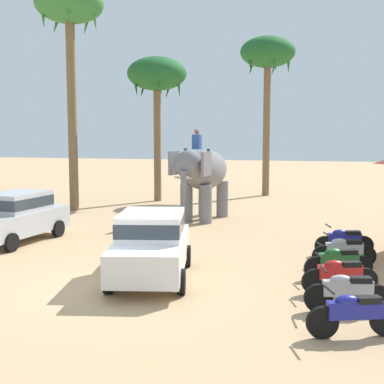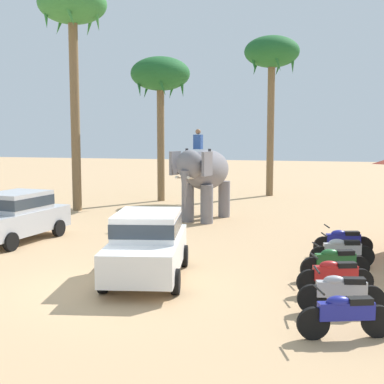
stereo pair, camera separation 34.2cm
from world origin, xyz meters
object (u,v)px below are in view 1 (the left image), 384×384
object	(u,v)px
motorcycle_nearest_camera	(354,313)
motorcycle_fourth_in_row	(339,261)
motorcycle_second_in_row	(348,291)
palm_tree_near_hut	(157,78)
car_sedan_foreground	(151,243)
motorcycle_mid_row	(340,274)
motorcycle_end_of_row	(344,240)
elephant_with_mahout	(203,174)
palm_tree_left_of_road	(268,58)
palm_tree_behind_elephant	(70,13)
car_parked_far_side	(15,215)
motorcycle_far_in_row	(344,250)

from	to	relation	value
motorcycle_nearest_camera	motorcycle_fourth_in_row	distance (m)	3.89
motorcycle_second_in_row	palm_tree_near_hut	world-z (taller)	palm_tree_near_hut
car_sedan_foreground	motorcycle_mid_row	size ratio (longest dim) A/B	2.50
motorcycle_end_of_row	motorcycle_nearest_camera	bearing A→B (deg)	-90.80
elephant_with_mahout	motorcycle_end_of_row	size ratio (longest dim) A/B	2.27
motorcycle_end_of_row	palm_tree_near_hut	distance (m)	15.76
motorcycle_end_of_row	palm_tree_left_of_road	size ratio (longest dim) A/B	0.19
car_sedan_foreground	motorcycle_second_in_row	size ratio (longest dim) A/B	2.44
motorcycle_second_in_row	motorcycle_end_of_row	bearing A→B (deg)	88.38
motorcycle_second_in_row	palm_tree_left_of_road	size ratio (longest dim) A/B	0.19
car_sedan_foreground	palm_tree_left_of_road	xyz separation A→B (m)	(0.98, 18.72, 7.17)
car_sedan_foreground	elephant_with_mahout	distance (m)	9.21
palm_tree_near_hut	motorcycle_mid_row	bearing A→B (deg)	-58.53
motorcycle_mid_row	motorcycle_fourth_in_row	world-z (taller)	same
elephant_with_mahout	palm_tree_behind_elephant	xyz separation A→B (m)	(-6.61, 1.22, 7.25)
motorcycle_nearest_camera	motorcycle_mid_row	world-z (taller)	same
palm_tree_left_of_road	car_sedan_foreground	bearing A→B (deg)	-93.00
car_parked_far_side	motorcycle_end_of_row	world-z (taller)	car_parked_far_side
motorcycle_end_of_row	palm_tree_left_of_road	xyz separation A→B (m)	(-3.92, 14.92, 7.63)
palm_tree_behind_elephant	palm_tree_near_hut	bearing A→B (deg)	57.86
motorcycle_nearest_camera	palm_tree_left_of_road	world-z (taller)	palm_tree_left_of_road
elephant_with_mahout	palm_tree_near_hut	bearing A→B (deg)	123.94
elephant_with_mahout	palm_tree_near_hut	size ratio (longest dim) A/B	0.51
motorcycle_nearest_camera	car_sedan_foreground	bearing A→B (deg)	149.57
car_sedan_foreground	motorcycle_fourth_in_row	distance (m)	4.79
palm_tree_near_hut	motorcycle_nearest_camera	bearing A→B (deg)	-62.06
motorcycle_nearest_camera	palm_tree_left_of_road	bearing A→B (deg)	100.07
motorcycle_end_of_row	palm_tree_near_hut	xyz separation A→B (m)	(-9.44, 10.99, 6.22)
palm_tree_behind_elephant	palm_tree_near_hut	size ratio (longest dim) A/B	1.36
motorcycle_far_in_row	palm_tree_behind_elephant	bearing A→B (deg)	146.90
motorcycle_mid_row	palm_tree_behind_elephant	size ratio (longest dim) A/B	0.16
car_parked_far_side	palm_tree_behind_elephant	world-z (taller)	palm_tree_behind_elephant
car_parked_far_side	motorcycle_fourth_in_row	distance (m)	10.80
palm_tree_behind_elephant	palm_tree_near_hut	world-z (taller)	palm_tree_behind_elephant
motorcycle_far_in_row	motorcycle_mid_row	bearing A→B (deg)	-94.42
motorcycle_mid_row	palm_tree_left_of_road	bearing A→B (deg)	100.94
palm_tree_behind_elephant	palm_tree_left_of_road	bearing A→B (deg)	45.24
car_sedan_foreground	palm_tree_behind_elephant	bearing A→B (deg)	125.35
elephant_with_mahout	motorcycle_far_in_row	distance (m)	8.85
motorcycle_nearest_camera	motorcycle_fourth_in_row	world-z (taller)	same
motorcycle_far_in_row	palm_tree_near_hut	distance (m)	16.74
motorcycle_fourth_in_row	motorcycle_end_of_row	world-z (taller)	same
motorcycle_nearest_camera	palm_tree_near_hut	world-z (taller)	palm_tree_near_hut
car_sedan_foreground	palm_tree_left_of_road	world-z (taller)	palm_tree_left_of_road
motorcycle_mid_row	palm_tree_near_hut	bearing A→B (deg)	121.47
palm_tree_behind_elephant	palm_tree_left_of_road	world-z (taller)	palm_tree_behind_elephant
motorcycle_fourth_in_row	motorcycle_nearest_camera	bearing A→B (deg)	-87.67
motorcycle_far_in_row	palm_tree_near_hut	size ratio (longest dim) A/B	0.23
motorcycle_second_in_row	motorcycle_end_of_row	world-z (taller)	same
car_parked_far_side	motorcycle_end_of_row	xyz separation A→B (m)	(10.83, 0.63, -0.46)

